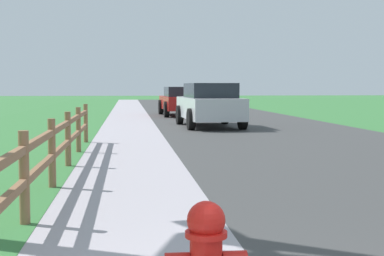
% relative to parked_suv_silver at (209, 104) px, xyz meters
% --- Properties ---
extents(ground_plane, '(120.00, 120.00, 0.00)m').
position_rel_parked_suv_silver_xyz_m(ground_plane, '(-1.88, 6.57, -0.81)').
color(ground_plane, '#347237').
extents(road_asphalt, '(7.00, 66.00, 0.01)m').
position_rel_parked_suv_silver_xyz_m(road_asphalt, '(1.62, 8.57, -0.81)').
color(road_asphalt, '#3D3D3D').
rests_on(road_asphalt, ground).
extents(curb_concrete, '(6.00, 66.00, 0.01)m').
position_rel_parked_suv_silver_xyz_m(curb_concrete, '(-4.88, 8.57, -0.81)').
color(curb_concrete, '#A49CA3').
rests_on(curb_concrete, ground).
extents(grass_verge, '(5.00, 66.00, 0.00)m').
position_rel_parked_suv_silver_xyz_m(grass_verge, '(-6.38, 8.57, -0.81)').
color(grass_verge, '#347237').
rests_on(grass_verge, ground).
extents(rail_fence, '(0.11, 13.59, 1.01)m').
position_rel_parked_suv_silver_xyz_m(rail_fence, '(-4.02, -12.06, -0.23)').
color(rail_fence, brown).
rests_on(rail_fence, ground).
extents(parked_suv_silver, '(2.14, 4.74, 1.58)m').
position_rel_parked_suv_silver_xyz_m(parked_suv_silver, '(0.00, 0.00, 0.00)').
color(parked_suv_silver, '#B7BABF').
rests_on(parked_suv_silver, ground).
extents(parked_car_red, '(2.28, 4.89, 1.44)m').
position_rel_parked_suv_silver_xyz_m(parked_car_red, '(-0.20, 7.94, -0.06)').
color(parked_car_red, maroon).
rests_on(parked_car_red, ground).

